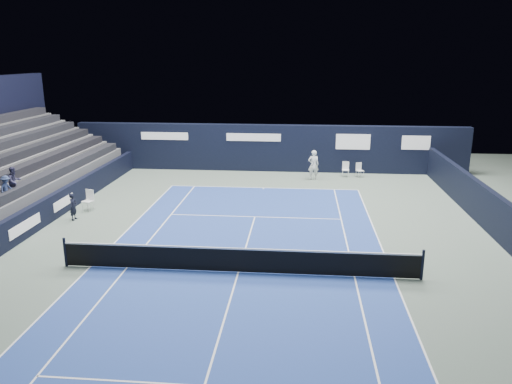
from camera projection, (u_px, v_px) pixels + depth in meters
ground at (245, 251)px, 19.78m from camera, size 48.00×48.00×0.00m
court_surface at (238, 272)px, 17.86m from camera, size 10.97×23.77×0.01m
enclosure_wall_right at (486, 207)px, 22.47m from camera, size 0.30×22.00×1.80m
folding_chair_back_a at (359, 167)px, 31.82m from camera, size 0.53×0.55×0.93m
folding_chair_back_b at (346, 168)px, 31.90m from camera, size 0.45×0.43×0.97m
line_judge_chair at (89, 199)px, 24.94m from camera, size 0.56×0.55×1.04m
line_judge at (73, 207)px, 23.46m from camera, size 0.34×0.49×1.29m
court_markings at (238, 272)px, 17.86m from camera, size 11.03×23.83×0.00m
tennis_net at (238, 259)px, 17.73m from camera, size 12.90×0.10×1.10m
back_sponsor_wall at (269, 148)px, 33.30m from camera, size 26.00×0.63×3.10m
side_barrier_left at (60, 202)px, 24.27m from camera, size 0.33×22.00×1.20m
tennis_player at (313, 165)px, 31.08m from camera, size 0.74×0.89×1.85m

